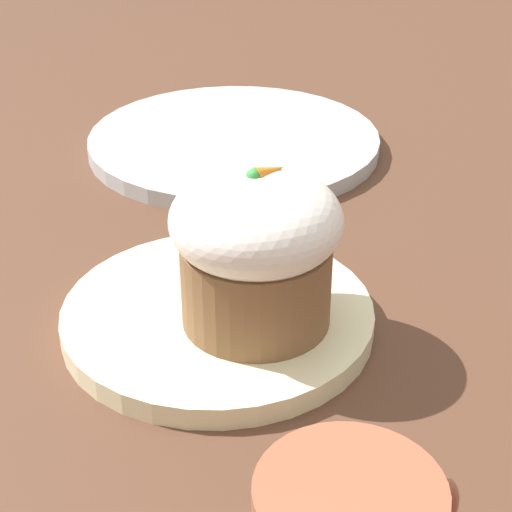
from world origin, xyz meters
TOP-DOWN VIEW (x-y plane):
  - ground_plane at (0.00, 0.00)m, footprint 4.00×4.00m
  - dessert_plate at (0.00, 0.00)m, footprint 0.21×0.21m
  - carrot_cake at (0.01, -0.03)m, footprint 0.11×0.11m
  - spoon at (0.01, 0.00)m, footprint 0.03×0.13m
  - side_plate at (0.19, 0.24)m, footprint 0.28×0.28m

SIDE VIEW (x-z plane):
  - ground_plane at x=0.00m, z-range 0.00..0.00m
  - side_plate at x=0.19m, z-range 0.00..0.01m
  - dessert_plate at x=0.00m, z-range 0.00..0.02m
  - spoon at x=0.01m, z-range 0.01..0.02m
  - carrot_cake at x=0.01m, z-range 0.02..0.12m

